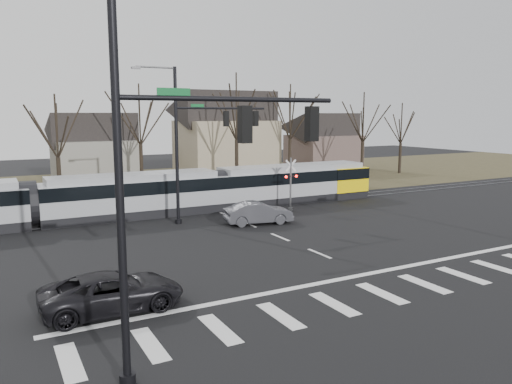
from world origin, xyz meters
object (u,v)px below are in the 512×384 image
suv (113,292)px  sedan (258,213)px  tram (132,194)px  rail_crossing_signal (291,186)px

suv → sedan: bearing=-48.6°
sedan → suv: 15.77m
tram → rail_crossing_signal: 11.60m
suv → rail_crossing_signal: 21.06m
tram → rail_crossing_signal: size_ratio=10.15×
suv → rail_crossing_signal: (16.18, 13.43, 1.17)m
suv → rail_crossing_signal: bearing=-50.5°
suv → rail_crossing_signal: rail_crossing_signal is taller
tram → rail_crossing_signal: bearing=-16.0°
sedan → suv: (-11.81, -10.46, -0.02)m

